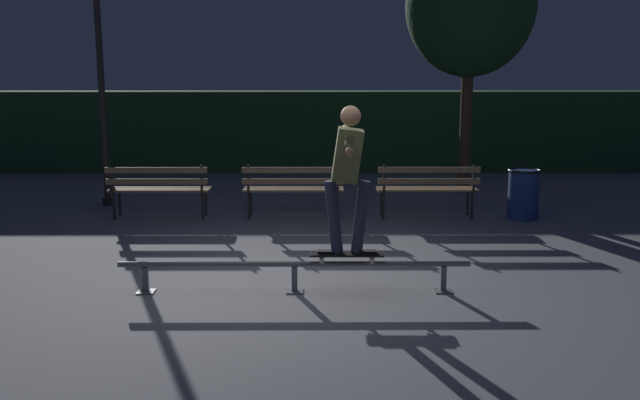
{
  "coord_description": "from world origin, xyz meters",
  "views": [
    {
      "loc": [
        0.22,
        -7.35,
        2.33
      ],
      "look_at": [
        0.28,
        0.51,
        0.85
      ],
      "focal_mm": 38.63,
      "sensor_mm": 36.0,
      "label": 1
    }
  ],
  "objects_px": {
    "park_bench_leftmost": "(159,185)",
    "park_bench_left_center": "(293,185)",
    "skateboard": "(347,255)",
    "tree_far_right": "(470,6)",
    "park_bench_right_center": "(428,185)",
    "lamp_post_left": "(100,61)",
    "trash_can": "(523,193)",
    "grind_rail": "(294,269)",
    "skateboarder": "(348,167)"
  },
  "relations": [
    {
      "from": "skateboarder",
      "to": "park_bench_leftmost",
      "type": "relative_size",
      "value": 0.97
    },
    {
      "from": "park_bench_leftmost",
      "to": "lamp_post_left",
      "type": "distance_m",
      "value": 2.53
    },
    {
      "from": "lamp_post_left",
      "to": "trash_can",
      "type": "height_order",
      "value": "lamp_post_left"
    },
    {
      "from": "park_bench_leftmost",
      "to": "trash_can",
      "type": "distance_m",
      "value": 5.8
    },
    {
      "from": "skateboard",
      "to": "park_bench_leftmost",
      "type": "bearing_deg",
      "value": 127.15
    },
    {
      "from": "skateboard",
      "to": "trash_can",
      "type": "relative_size",
      "value": 0.98
    },
    {
      "from": "grind_rail",
      "to": "lamp_post_left",
      "type": "distance_m",
      "value": 6.33
    },
    {
      "from": "park_bench_left_center",
      "to": "trash_can",
      "type": "bearing_deg",
      "value": -0.9
    },
    {
      "from": "park_bench_leftmost",
      "to": "park_bench_right_center",
      "type": "relative_size",
      "value": 1.0
    },
    {
      "from": "skateboarder",
      "to": "tree_far_right",
      "type": "relative_size",
      "value": 0.32
    },
    {
      "from": "park_bench_left_center",
      "to": "grind_rail",
      "type": "bearing_deg",
      "value": -88.09
    },
    {
      "from": "grind_rail",
      "to": "tree_far_right",
      "type": "relative_size",
      "value": 0.77
    },
    {
      "from": "grind_rail",
      "to": "skateboarder",
      "type": "height_order",
      "value": "skateboarder"
    },
    {
      "from": "park_bench_leftmost",
      "to": "park_bench_left_center",
      "type": "relative_size",
      "value": 1.0
    },
    {
      "from": "skateboard",
      "to": "lamp_post_left",
      "type": "relative_size",
      "value": 0.2
    },
    {
      "from": "skateboarder",
      "to": "trash_can",
      "type": "xyz_separation_m",
      "value": [
        2.97,
        3.66,
        -0.93
      ]
    },
    {
      "from": "park_bench_right_center",
      "to": "lamp_post_left",
      "type": "xyz_separation_m",
      "value": [
        -5.43,
        1.13,
        1.94
      ]
    },
    {
      "from": "grind_rail",
      "to": "skateboarder",
      "type": "xyz_separation_m",
      "value": [
        0.56,
        -0.0,
        1.09
      ]
    },
    {
      "from": "grind_rail",
      "to": "tree_far_right",
      "type": "xyz_separation_m",
      "value": [
        3.1,
        6.08,
        3.25
      ]
    },
    {
      "from": "park_bench_right_center",
      "to": "skateboard",
      "type": "bearing_deg",
      "value": -111.4
    },
    {
      "from": "tree_far_right",
      "to": "park_bench_left_center",
      "type": "bearing_deg",
      "value": -143.78
    },
    {
      "from": "grind_rail",
      "to": "skateboarder",
      "type": "bearing_deg",
      "value": -0.0
    },
    {
      "from": "grind_rail",
      "to": "park_bench_right_center",
      "type": "relative_size",
      "value": 2.34
    },
    {
      "from": "trash_can",
      "to": "park_bench_right_center",
      "type": "bearing_deg",
      "value": 177.83
    },
    {
      "from": "lamp_post_left",
      "to": "skateboarder",
      "type": "bearing_deg",
      "value": -50.61
    },
    {
      "from": "tree_far_right",
      "to": "trash_can",
      "type": "height_order",
      "value": "tree_far_right"
    },
    {
      "from": "park_bench_left_center",
      "to": "park_bench_right_center",
      "type": "distance_m",
      "value": 2.14
    },
    {
      "from": "tree_far_right",
      "to": "skateboarder",
      "type": "bearing_deg",
      "value": -112.69
    },
    {
      "from": "tree_far_right",
      "to": "lamp_post_left",
      "type": "relative_size",
      "value": 1.24
    },
    {
      "from": "grind_rail",
      "to": "lamp_post_left",
      "type": "xyz_separation_m",
      "value": [
        -3.42,
        4.85,
        2.22
      ]
    },
    {
      "from": "skateboarder",
      "to": "lamp_post_left",
      "type": "xyz_separation_m",
      "value": [
        -3.98,
        4.85,
        1.13
      ]
    },
    {
      "from": "skateboard",
      "to": "park_bench_right_center",
      "type": "distance_m",
      "value": 4.0
    },
    {
      "from": "park_bench_leftmost",
      "to": "park_bench_left_center",
      "type": "bearing_deg",
      "value": 0.0
    },
    {
      "from": "park_bench_left_center",
      "to": "lamp_post_left",
      "type": "relative_size",
      "value": 0.41
    },
    {
      "from": "skateboarder",
      "to": "park_bench_left_center",
      "type": "xyz_separation_m",
      "value": [
        -0.68,
        3.72,
        -0.81
      ]
    },
    {
      "from": "skateboard",
      "to": "trash_can",
      "type": "height_order",
      "value": "trash_can"
    },
    {
      "from": "park_bench_left_center",
      "to": "tree_far_right",
      "type": "height_order",
      "value": "tree_far_right"
    },
    {
      "from": "skateboard",
      "to": "park_bench_leftmost",
      "type": "relative_size",
      "value": 0.49
    },
    {
      "from": "grind_rail",
      "to": "trash_can",
      "type": "height_order",
      "value": "trash_can"
    },
    {
      "from": "tree_far_right",
      "to": "trash_can",
      "type": "distance_m",
      "value": 3.95
    },
    {
      "from": "park_bench_leftmost",
      "to": "lamp_post_left",
      "type": "xyz_separation_m",
      "value": [
        -1.16,
        1.13,
        1.94
      ]
    },
    {
      "from": "park_bench_leftmost",
      "to": "skateboarder",
      "type": "bearing_deg",
      "value": -52.82
    },
    {
      "from": "park_bench_right_center",
      "to": "trash_can",
      "type": "height_order",
      "value": "park_bench_right_center"
    },
    {
      "from": "park_bench_leftmost",
      "to": "tree_far_right",
      "type": "distance_m",
      "value": 6.57
    },
    {
      "from": "park_bench_left_center",
      "to": "park_bench_right_center",
      "type": "relative_size",
      "value": 1.0
    },
    {
      "from": "park_bench_left_center",
      "to": "lamp_post_left",
      "type": "height_order",
      "value": "lamp_post_left"
    },
    {
      "from": "lamp_post_left",
      "to": "park_bench_leftmost",
      "type": "bearing_deg",
      "value": -44.22
    },
    {
      "from": "tree_far_right",
      "to": "lamp_post_left",
      "type": "distance_m",
      "value": 6.72
    },
    {
      "from": "lamp_post_left",
      "to": "park_bench_left_center",
      "type": "bearing_deg",
      "value": -18.86
    },
    {
      "from": "skateboard",
      "to": "tree_far_right",
      "type": "xyz_separation_m",
      "value": [
        2.55,
        6.08,
        3.09
      ]
    }
  ]
}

